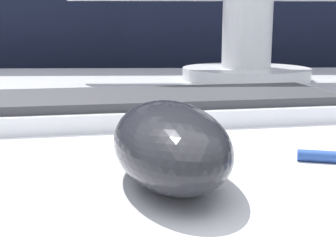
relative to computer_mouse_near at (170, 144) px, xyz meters
name	(u,v)px	position (x,y,z in m)	size (l,w,h in m)	color
partition_panel	(143,91)	(-0.03, 0.87, -0.09)	(5.00, 0.03, 1.28)	black
computer_mouse_near	(170,144)	(0.00, 0.00, 0.00)	(0.09, 0.13, 0.05)	#232328
keyboard	(158,105)	(0.00, 0.20, -0.01)	(0.38, 0.18, 0.02)	white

